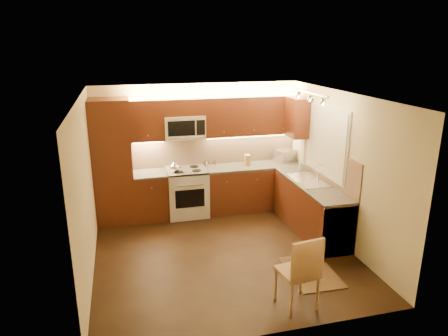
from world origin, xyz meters
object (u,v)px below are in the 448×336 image
object	(u,v)px
stove	(187,192)
soap_bottle	(302,165)
sink	(309,176)
toaster_oven	(285,155)
microwave	(184,127)
dining_chair	(297,270)
knife_block	(247,160)
kettle	(175,166)

from	to	relation	value
stove	soap_bottle	bearing A→B (deg)	-12.63
sink	toaster_oven	size ratio (longest dim) A/B	2.09
sink	soap_bottle	size ratio (longest dim) A/B	4.48
microwave	toaster_oven	bearing A→B (deg)	0.24
sink	dining_chair	size ratio (longest dim) A/B	0.86
stove	soap_bottle	size ratio (longest dim) A/B	4.80
sink	soap_bottle	xyz separation A→B (m)	(0.15, 0.64, 0.02)
stove	sink	world-z (taller)	sink
stove	microwave	distance (m)	1.27
knife_block	stove	bearing A→B (deg)	-171.47
dining_chair	sink	bearing A→B (deg)	53.30
knife_block	dining_chair	xyz separation A→B (m)	(-0.37, -3.29, -0.50)
sink	kettle	xyz separation A→B (m)	(-2.24, 1.03, 0.05)
knife_block	dining_chair	world-z (taller)	knife_block
microwave	soap_bottle	distance (m)	2.35
sink	toaster_oven	xyz separation A→B (m)	(0.07, 1.27, 0.05)
microwave	knife_block	distance (m)	1.43
microwave	toaster_oven	world-z (taller)	microwave
knife_block	dining_chair	size ratio (longest dim) A/B	0.21
microwave	kettle	distance (m)	0.77
soap_bottle	stove	bearing A→B (deg)	176.07
stove	kettle	size ratio (longest dim) A/B	4.20
stove	dining_chair	bearing A→B (deg)	-74.99
stove	sink	xyz separation A→B (m)	(2.00, -1.12, 0.52)
dining_chair	soap_bottle	bearing A→B (deg)	56.55
soap_bottle	knife_block	bearing A→B (deg)	158.22
microwave	knife_block	xyz separation A→B (m)	(1.23, -0.08, -0.71)
microwave	kettle	size ratio (longest dim) A/B	3.47
kettle	dining_chair	bearing A→B (deg)	-73.52
soap_bottle	dining_chair	world-z (taller)	soap_bottle
dining_chair	knife_block	bearing A→B (deg)	75.29
microwave	toaster_oven	size ratio (longest dim) A/B	1.85
toaster_oven	knife_block	xyz separation A→B (m)	(-0.84, -0.08, -0.02)
stove	dining_chair	xyz separation A→B (m)	(0.87, -3.23, 0.04)
soap_bottle	dining_chair	distance (m)	3.07
microwave	sink	size ratio (longest dim) A/B	0.88
microwave	sink	bearing A→B (deg)	-32.21
sink	knife_block	size ratio (longest dim) A/B	4.08
microwave	knife_block	size ratio (longest dim) A/B	3.60
knife_block	soap_bottle	size ratio (longest dim) A/B	1.10
toaster_oven	soap_bottle	xyz separation A→B (m)	(0.08, -0.63, -0.03)
toaster_oven	stove	bearing A→B (deg)	164.85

